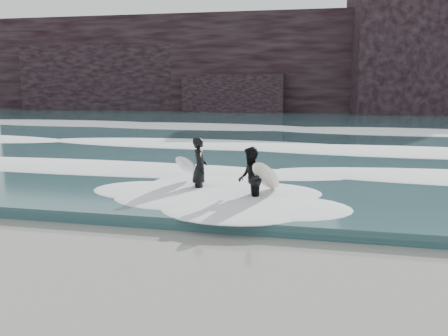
{
  "coord_description": "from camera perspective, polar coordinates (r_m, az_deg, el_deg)",
  "views": [
    {
      "loc": [
        2.33,
        -7.45,
        3.4
      ],
      "look_at": [
        -0.77,
        5.84,
        1.0
      ],
      "focal_mm": 40.0,
      "sensor_mm": 36.0,
      "label": 1
    }
  ],
  "objects": [
    {
      "name": "surfer_left",
      "position": [
        14.52,
        -3.04,
        0.08
      ],
      "size": [
        1.06,
        1.88,
        1.8
      ],
      "color": "black",
      "rests_on": "ground"
    },
    {
      "name": "surfer_right",
      "position": [
        13.28,
        3.33,
        -1.13
      ],
      "size": [
        1.2,
        2.08,
        1.67
      ],
      "color": "black",
      "rests_on": "ground"
    },
    {
      "name": "headland",
      "position": [
        53.52,
        10.83,
        11.52
      ],
      "size": [
        70.0,
        9.0,
        10.0
      ],
      "primitive_type": "cube",
      "color": "black",
      "rests_on": "ground"
    },
    {
      "name": "foam_near",
      "position": [
        16.88,
        4.97,
        -0.3
      ],
      "size": [
        60.0,
        3.2,
        0.2
      ],
      "primitive_type": "ellipsoid",
      "color": "white",
      "rests_on": "sea"
    },
    {
      "name": "foam_mid",
      "position": [
        23.75,
        7.39,
        2.69
      ],
      "size": [
        60.0,
        4.0,
        0.24
      ],
      "primitive_type": "ellipsoid",
      "color": "white",
      "rests_on": "sea"
    },
    {
      "name": "foam_far",
      "position": [
        32.67,
        9.0,
        4.67
      ],
      "size": [
        60.0,
        4.8,
        0.3
      ],
      "primitive_type": "ellipsoid",
      "color": "white",
      "rests_on": "sea"
    },
    {
      "name": "ground",
      "position": [
        8.51,
        -4.01,
        -13.59
      ],
      "size": [
        120.0,
        120.0,
        0.0
      ],
      "primitive_type": "plane",
      "color": "#8D6049",
      "rests_on": "ground"
    },
    {
      "name": "sea",
      "position": [
        36.67,
        9.45,
        4.76
      ],
      "size": [
        90.0,
        52.0,
        0.3
      ],
      "primitive_type": "cube",
      "color": "#284A4E",
      "rests_on": "ground"
    }
  ]
}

